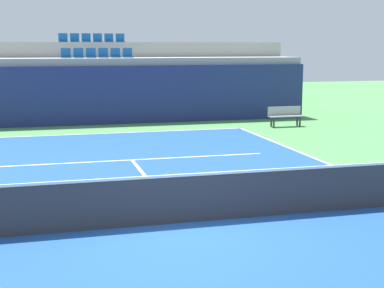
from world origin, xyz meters
name	(u,v)px	position (x,y,z in m)	size (l,w,h in m)	color
ground_plane	(183,223)	(0.00, 0.00, 0.00)	(80.00, 80.00, 0.00)	#4C8C4C
court_surface	(183,223)	(0.00, 0.00, 0.01)	(11.00, 24.00, 0.01)	#1E4C99
baseline_far	(110,133)	(0.00, 11.95, 0.01)	(11.00, 0.10, 0.00)	white
service_line_far	(132,160)	(0.00, 6.40, 0.01)	(8.26, 0.10, 0.00)	white
centre_service_line	(152,184)	(0.00, 3.20, 0.01)	(0.10, 6.40, 0.00)	white
back_wall	(102,95)	(0.00, 14.72, 1.28)	(19.02, 0.30, 2.56)	navy
stands_tier_lower	(98,89)	(0.00, 16.07, 1.44)	(19.02, 2.40, 2.88)	#9E9E99
stands_tier_upper	(93,79)	(0.00, 18.47, 1.79)	(19.02, 2.40, 3.59)	#9E9E99
seating_row_lower	(97,55)	(0.00, 16.17, 3.00)	(3.24, 0.44, 0.44)	#145193
seating_row_upper	(92,40)	(0.00, 18.57, 3.71)	(3.24, 0.44, 0.44)	#145193
tennis_net	(183,198)	(0.00, 0.00, 0.51)	(11.08, 0.08, 1.07)	black
player_bench	(285,115)	(7.50, 12.03, 0.51)	(1.50, 0.40, 0.85)	#99999E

